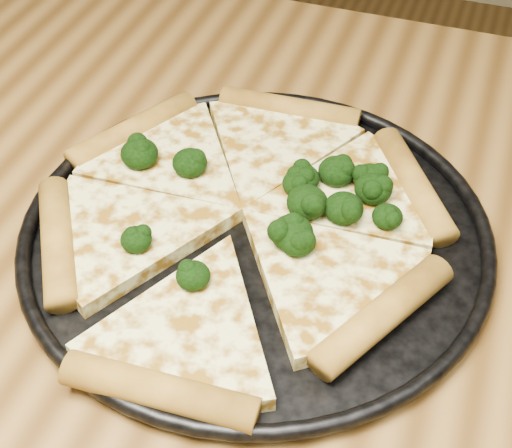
% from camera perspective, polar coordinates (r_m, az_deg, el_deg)
% --- Properties ---
extents(dining_table, '(1.20, 0.90, 0.75)m').
position_cam_1_polar(dining_table, '(0.60, -2.37, -13.17)').
color(dining_table, brown).
rests_on(dining_table, ground).
extents(pizza_pan, '(0.35, 0.35, 0.02)m').
position_cam_1_polar(pizza_pan, '(0.57, 0.00, -0.60)').
color(pizza_pan, black).
rests_on(pizza_pan, dining_table).
extents(pizza, '(0.32, 0.33, 0.02)m').
position_cam_1_polar(pizza, '(0.57, -1.17, 0.63)').
color(pizza, '#FBF799').
rests_on(pizza, pizza_pan).
extents(broccoli_florets, '(0.23, 0.16, 0.02)m').
position_cam_1_polar(broccoli_florets, '(0.57, 2.20, 2.01)').
color(broccoli_florets, black).
rests_on(broccoli_florets, pizza).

